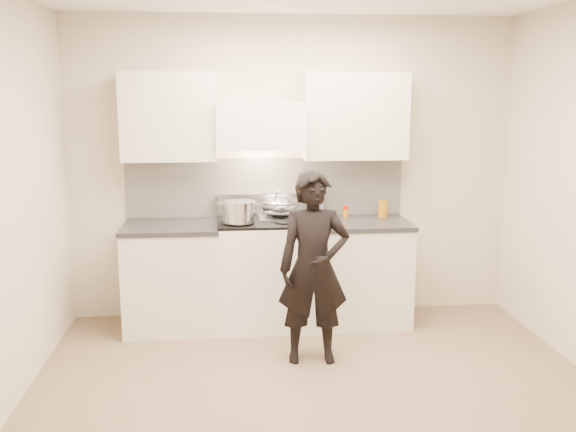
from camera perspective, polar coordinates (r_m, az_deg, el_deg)
The scene contains 11 objects.
ground_plane at distance 4.53m, azimuth 2.74°, elevation -15.68°, with size 4.00×4.00×0.00m, color #7E6651.
room_shell at distance 4.43m, azimuth 1.51°, elevation 5.37°, with size 4.04×3.54×2.70m.
stove at distance 5.66m, azimuth -2.28°, elevation -5.02°, with size 0.76×0.65×0.96m.
counter_right at distance 5.76m, azimuth 6.02°, elevation -4.91°, with size 0.92×0.67×0.92m.
counter_left at distance 5.67m, azimuth -10.20°, elevation -5.28°, with size 0.82×0.67×0.92m.
wok at distance 5.63m, azimuth -0.76°, elevation 0.91°, with size 0.33×0.41×0.27m.
stock_pot at distance 5.38m, azimuth -4.37°, elevation 0.40°, with size 0.37×0.33×0.18m.
utensil_crock at distance 5.82m, azimuth 2.82°, elevation 0.88°, with size 0.11×0.11×0.30m.
spice_jar at distance 5.81m, azimuth 5.14°, elevation 0.39°, with size 0.04×0.04×0.10m.
oil_glass at distance 5.86m, azimuth 8.44°, elevation 0.68°, with size 0.09×0.09×0.15m.
person at distance 4.83m, azimuth 2.30°, elevation -4.64°, with size 0.54×0.35×1.47m, color black.
Camera 1 is at (-0.59, -4.01, 2.02)m, focal length 40.00 mm.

